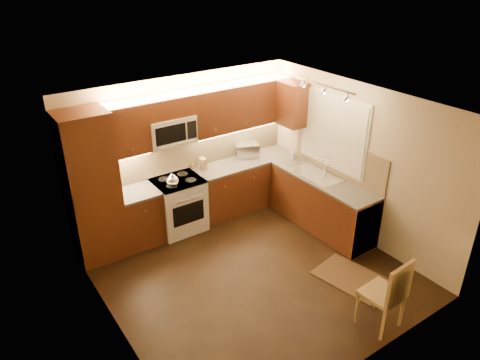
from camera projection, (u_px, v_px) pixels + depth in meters
floor at (253, 273)px, 6.63m from camera, size 4.00×4.00×0.01m
ceiling at (256, 108)px, 5.51m from camera, size 4.00×4.00×0.01m
wall_back at (183, 150)px, 7.54m from camera, size 4.00×0.01×2.50m
wall_front at (371, 277)px, 4.60m from camera, size 4.00×0.01×2.50m
wall_left at (109, 247)px, 5.06m from camera, size 0.01×4.00×2.50m
wall_right at (358, 163)px, 7.09m from camera, size 0.01×4.00×2.50m
pantry at (92, 189)px, 6.53m from camera, size 0.70×0.60×2.30m
base_cab_back_left at (139, 218)px, 7.19m from camera, size 0.62×0.60×0.86m
counter_back_left at (137, 193)px, 6.99m from camera, size 0.62×0.60×0.04m
base_cab_back_right at (244, 185)px, 8.22m from camera, size 1.92×0.60×0.86m
counter_back_right at (245, 162)px, 8.02m from camera, size 1.92×0.60×0.04m
base_cab_right at (321, 204)px, 7.59m from camera, size 0.60×2.00×0.86m
counter_right at (324, 180)px, 7.39m from camera, size 0.60×2.00×0.04m
dishwasher at (353, 222)px, 7.08m from camera, size 0.58×0.60×0.84m
backsplash_back at (202, 149)px, 7.74m from camera, size 3.30×0.02×0.60m
backsplash_right at (338, 157)px, 7.40m from camera, size 0.02×2.00×0.60m
upper_cab_back_left at (126, 129)px, 6.63m from camera, size 0.62×0.35×0.75m
upper_cab_back_right at (241, 106)px, 7.66m from camera, size 1.92×0.35×0.75m
upper_cab_bridge at (168, 107)px, 6.88m from camera, size 0.76×0.35×0.31m
upper_cab_right_corner at (293, 104)px, 7.75m from camera, size 0.35×0.50×0.75m
stove at (179, 205)px, 7.50m from camera, size 0.76×0.65×0.92m
microwave at (170, 130)px, 7.04m from camera, size 0.76×0.38×0.44m
window_frame at (334, 132)px, 7.33m from camera, size 0.03×1.44×1.24m
window_blinds at (333, 132)px, 7.32m from camera, size 0.02×1.36×1.16m
sink at (318, 171)px, 7.46m from camera, size 0.52×0.86×0.15m
faucet at (326, 164)px, 7.52m from camera, size 0.20×0.04×0.30m
track_light_bar at (325, 85)px, 6.61m from camera, size 0.04×1.20×0.03m
kettle at (172, 179)px, 7.09m from camera, size 0.25×0.25×0.22m
toaster_oven at (247, 150)px, 8.14m from camera, size 0.49×0.44×0.24m
knife_block at (203, 164)px, 7.66m from camera, size 0.10×0.15×0.20m
spice_jar_a at (205, 166)px, 7.69m from camera, size 0.04×0.04×0.11m
spice_jar_b at (199, 165)px, 7.74m from camera, size 0.05×0.05×0.10m
spice_jar_c at (200, 168)px, 7.64m from camera, size 0.05×0.05×0.10m
spice_jar_d at (193, 166)px, 7.71m from camera, size 0.05×0.05×0.09m
soap_bottle at (293, 154)px, 8.06m from camera, size 0.08×0.08×0.18m
rug at (352, 278)px, 6.52m from camera, size 0.85×1.11×0.01m
dining_chair at (382, 292)px, 5.51m from camera, size 0.47×0.47×1.01m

